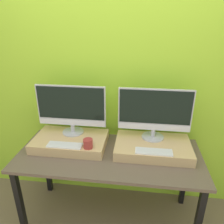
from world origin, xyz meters
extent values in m
cube|color=#9ED12D|center=(0.00, 0.80, 1.30)|extent=(8.00, 0.04, 2.60)
cube|color=brown|center=(0.00, 0.37, 0.78)|extent=(1.68, 0.73, 0.03)
cube|color=black|center=(-0.78, 0.06, 0.38)|extent=(0.05, 0.05, 0.76)
cube|color=black|center=(0.78, 0.06, 0.38)|extent=(0.05, 0.05, 0.76)
cube|color=black|center=(-0.78, 0.67, 0.38)|extent=(0.05, 0.05, 0.76)
cube|color=black|center=(0.78, 0.67, 0.38)|extent=(0.05, 0.05, 0.76)
cube|color=tan|center=(-0.39, 0.46, 0.84)|extent=(0.69, 0.43, 0.09)
cylinder|color=#B2B2B7|center=(-0.39, 0.56, 0.89)|extent=(0.21, 0.21, 0.01)
cylinder|color=#B2B2B7|center=(-0.39, 0.56, 0.93)|extent=(0.04, 0.04, 0.07)
cube|color=#B2B2B7|center=(-0.39, 0.56, 1.17)|extent=(0.67, 0.02, 0.40)
cube|color=black|center=(-0.39, 0.55, 1.20)|extent=(0.64, 0.00, 0.32)
cube|color=silver|center=(-0.39, 0.55, 1.00)|extent=(0.66, 0.00, 0.06)
cube|color=silver|center=(-0.39, 0.30, 0.89)|extent=(0.32, 0.10, 0.01)
cube|color=silver|center=(-0.39, 0.30, 0.89)|extent=(0.30, 0.09, 0.00)
cylinder|color=#9E332D|center=(-0.18, 0.30, 0.92)|extent=(0.09, 0.09, 0.08)
cube|color=tan|center=(0.39, 0.46, 0.84)|extent=(0.69, 0.43, 0.09)
cylinder|color=#B2B2B7|center=(0.39, 0.56, 0.89)|extent=(0.21, 0.21, 0.01)
cylinder|color=#B2B2B7|center=(0.39, 0.56, 0.93)|extent=(0.04, 0.04, 0.07)
cube|color=#B2B2B7|center=(0.39, 0.56, 1.17)|extent=(0.67, 0.02, 0.40)
cube|color=black|center=(0.39, 0.55, 1.20)|extent=(0.64, 0.00, 0.32)
cube|color=silver|center=(0.39, 0.55, 1.00)|extent=(0.66, 0.00, 0.06)
cube|color=silver|center=(0.39, 0.30, 0.89)|extent=(0.32, 0.10, 0.01)
cube|color=silver|center=(0.39, 0.30, 0.89)|extent=(0.30, 0.09, 0.00)
camera|label=1|loc=(0.25, -1.31, 1.93)|focal=35.00mm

